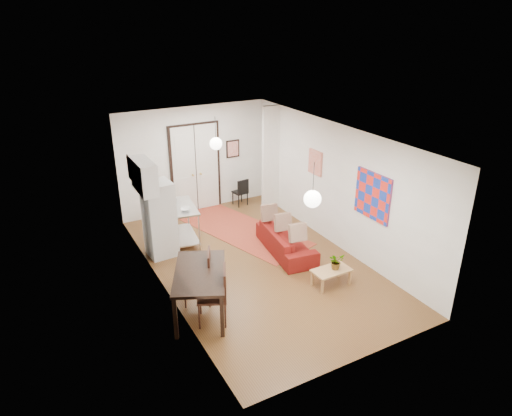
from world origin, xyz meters
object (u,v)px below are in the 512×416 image
kitchen_counter (182,219)px  dining_table (200,276)px  coffee_table (331,272)px  dining_chair_near (195,270)px  sofa (286,241)px  dining_chair_far (209,288)px  fridge (160,219)px  black_side_chair (239,189)px

kitchen_counter → dining_table: bearing=-95.6°
coffee_table → dining_chair_near: bearing=161.6°
sofa → dining_table: dining_table is taller
dining_table → dining_chair_far: bearing=-72.4°
kitchen_counter → fridge: 0.75m
dining_chair_near → dining_chair_far: same height
coffee_table → kitchen_counter: size_ratio=0.60×
dining_chair_near → black_side_chair: size_ratio=1.34×
coffee_table → dining_table: dining_table is taller
coffee_table → dining_table: size_ratio=0.44×
dining_chair_near → black_side_chair: (2.87, 3.87, -0.16)m
fridge → sofa: bearing=-30.3°
kitchen_counter → dining_chair_far: size_ratio=1.23×
sofa → dining_chair_far: 2.94m
fridge → coffee_table: bearing=-51.5°
coffee_table → dining_chair_far: dining_chair_far is taller
fridge → kitchen_counter: bearing=23.1°
dining_table → dining_chair_far: (0.08, -0.24, -0.15)m
dining_table → black_side_chair: size_ratio=2.25×
coffee_table → dining_chair_near: dining_chair_near is taller
kitchen_counter → black_side_chair: bearing=41.8°
fridge → dining_chair_near: 2.05m
fridge → black_side_chair: size_ratio=2.19×
kitchen_counter → dining_table: 2.90m
kitchen_counter → dining_chair_near: dining_chair_near is taller
fridge → dining_table: fridge is taller
dining_chair_far → black_side_chair: (2.87, 4.57, -0.16)m
dining_chair_far → dining_table: bearing=-137.6°
fridge → black_side_chair: (2.90, 1.83, -0.41)m
kitchen_counter → black_side_chair: 2.73m
dining_table → dining_chair_far: size_ratio=1.68×
dining_chair_far → fridge: bearing=-154.7°
coffee_table → black_side_chair: 4.74m
fridge → dining_chair_far: (0.03, -2.74, -0.25)m
dining_chair_near → black_side_chair: dining_chair_near is taller
fridge → dining_table: (-0.05, -2.50, -0.10)m
kitchen_counter → fridge: (-0.63, -0.32, 0.25)m
black_side_chair → kitchen_counter: bearing=26.0°
kitchen_counter → black_side_chair: kitchen_counter is taller
dining_chair_far → coffee_table: bearing=111.2°
fridge → dining_table: bearing=-94.8°
dining_chair_far → black_side_chair: size_ratio=1.34×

